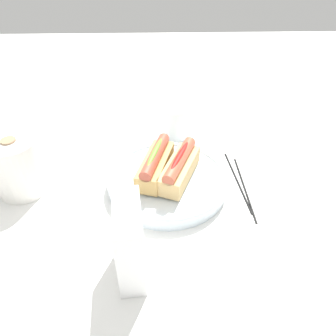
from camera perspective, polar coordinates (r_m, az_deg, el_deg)
ground_plane at (r=0.77m, az=-1.14°, el=-2.53°), size 2.40×2.40×0.00m
serving_bowl at (r=0.75m, az=0.00°, el=-2.18°), size 0.27×0.27×0.04m
hotdog_front at (r=0.72m, az=2.13°, el=0.16°), size 0.16×0.10×0.06m
hotdog_back at (r=0.73m, az=-2.10°, el=0.82°), size 0.16×0.09×0.06m
water_glass at (r=0.91m, az=1.46°, el=7.66°), size 0.07×0.07×0.09m
paper_towel_roll at (r=0.79m, az=-24.59°, el=0.28°), size 0.11×0.11×0.13m
napkin_box at (r=0.56m, az=-6.50°, el=-12.66°), size 0.11×0.05×0.15m
chopstick_near at (r=0.80m, az=11.96°, el=-1.88°), size 0.22×0.03×0.01m
chopstick_far at (r=0.78m, az=13.25°, el=-3.28°), size 0.22×0.01×0.01m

